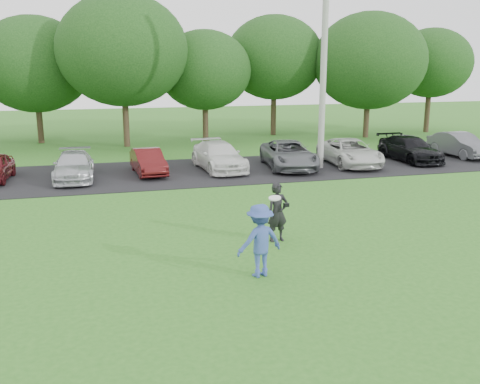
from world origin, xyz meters
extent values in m
plane|color=#2D6A1E|center=(0.00, 0.00, 0.00)|extent=(100.00, 100.00, 0.00)
cube|color=black|center=(0.00, 13.00, 0.01)|extent=(32.00, 6.50, 0.03)
cylinder|color=#A5A6A0|center=(6.25, 12.35, 5.37)|extent=(0.28, 0.28, 10.75)
imported|color=#374F9D|center=(-0.30, 0.68, 0.84)|extent=(1.20, 0.84, 1.69)
cylinder|color=white|center=(-0.01, 0.53, 1.85)|extent=(0.28, 0.27, 0.10)
imported|color=black|center=(0.90, 2.93, 0.81)|extent=(0.64, 0.47, 1.62)
cube|color=black|center=(1.08, 2.75, 1.05)|extent=(0.15, 0.12, 0.10)
imported|color=#B4B8BC|center=(-4.70, 12.64, 0.59)|extent=(1.63, 3.91, 1.13)
imported|color=#4F1112|center=(-1.60, 12.96, 0.57)|extent=(1.43, 3.38, 1.09)
imported|color=silver|center=(1.59, 13.12, 0.65)|extent=(2.11, 4.41, 1.24)
imported|color=slate|center=(4.82, 12.70, 0.65)|extent=(2.57, 4.68, 1.24)
imported|color=silver|center=(7.89, 12.64, 0.64)|extent=(2.26, 4.48, 1.22)
imported|color=black|center=(11.28, 12.89, 0.63)|extent=(1.79, 4.18, 1.20)
imported|color=#54555B|center=(14.46, 13.34, 0.65)|extent=(1.53, 3.82, 1.24)
cylinder|color=#38281C|center=(-7.00, 24.40, 1.10)|extent=(0.36, 0.36, 2.20)
ellipsoid|color=#214C19|center=(-7.00, 24.40, 4.71)|extent=(6.68, 6.68, 5.68)
cylinder|color=#38281C|center=(-2.00, 21.60, 1.35)|extent=(0.36, 0.36, 2.70)
ellipsoid|color=#214C19|center=(-2.00, 21.60, 5.48)|extent=(7.42, 7.42, 6.31)
cylinder|color=#38281C|center=(3.00, 23.00, 1.10)|extent=(0.36, 0.36, 2.20)
ellipsoid|color=#214C19|center=(3.00, 23.00, 4.36)|extent=(5.76, 5.76, 4.90)
cylinder|color=#38281C|center=(8.00, 24.40, 1.35)|extent=(0.36, 0.36, 2.70)
ellipsoid|color=#214C19|center=(8.00, 24.40, 5.14)|extent=(6.50, 6.50, 5.53)
cylinder|color=#38281C|center=(13.50, 21.60, 1.10)|extent=(0.36, 0.36, 2.20)
ellipsoid|color=#214C19|center=(13.50, 21.60, 4.92)|extent=(7.24, 7.24, 6.15)
cylinder|color=#38281C|center=(19.00, 23.00, 1.35)|extent=(0.36, 0.36, 2.70)
ellipsoid|color=#214C19|center=(19.00, 23.00, 4.79)|extent=(5.58, 5.58, 4.74)
camera|label=1|loc=(-3.72, -10.27, 4.72)|focal=40.00mm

